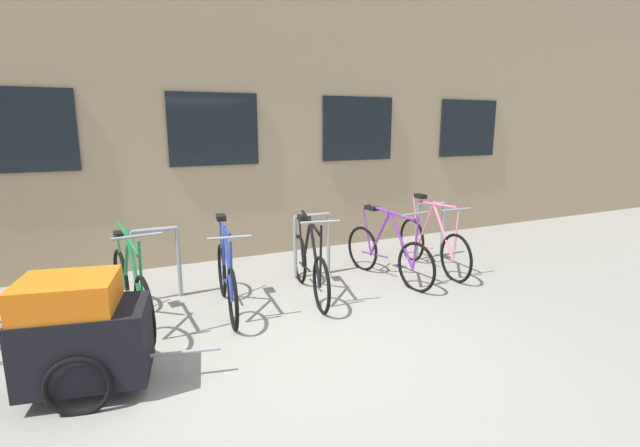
# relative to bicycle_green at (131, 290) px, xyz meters

# --- Properties ---
(ground_plane) EXTENTS (42.00, 42.00, 0.00)m
(ground_plane) POSITION_rel_bicycle_green_xyz_m (1.37, -1.25, -0.38)
(ground_plane) COLOR gray
(storefront_building) EXTENTS (28.00, 5.69, 6.35)m
(storefront_building) POSITION_rel_bicycle_green_xyz_m (1.37, 4.77, 2.79)
(storefront_building) COLOR tan
(storefront_building) RESTS_ON ground
(bike_rack) EXTENTS (6.55, 0.05, 0.87)m
(bike_rack) POSITION_rel_bicycle_green_xyz_m (1.33, 0.65, 0.13)
(bike_rack) COLOR gray
(bike_rack) RESTS_ON ground
(bicycle_green) EXTENTS (0.44, 1.78, 1.08)m
(bicycle_green) POSITION_rel_bicycle_green_xyz_m (0.00, 0.00, 0.00)
(bicycle_green) COLOR black
(bicycle_green) RESTS_ON ground
(bicycle_pink) EXTENTS (0.44, 1.73, 1.06)m
(bicycle_pink) POSITION_rel_bicycle_green_xyz_m (3.99, 0.17, -0.01)
(bicycle_pink) COLOR black
(bicycle_pink) RESTS_ON ground
(bicycle_blue) EXTENTS (0.44, 1.63, 1.04)m
(bicycle_blue) POSITION_rel_bicycle_green_xyz_m (0.98, -0.00, -0.02)
(bicycle_blue) COLOR black
(bicycle_blue) RESTS_ON ground
(bicycle_purple) EXTENTS (0.44, 1.69, 1.00)m
(bicycle_purple) POSITION_rel_bicycle_green_xyz_m (3.18, 0.09, -0.02)
(bicycle_purple) COLOR black
(bicycle_purple) RESTS_ON ground
(bicycle_black) EXTENTS (0.48, 1.68, 1.04)m
(bicycle_black) POSITION_rel_bicycle_green_xyz_m (2.00, 0.01, -0.02)
(bicycle_black) COLOR black
(bicycle_black) RESTS_ON ground
(bike_trailer) EXTENTS (1.48, 0.78, 0.94)m
(bike_trailer) POSITION_rel_bicycle_green_xyz_m (-0.42, -1.13, 0.09)
(bike_trailer) COLOR black
(bike_trailer) RESTS_ON ground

